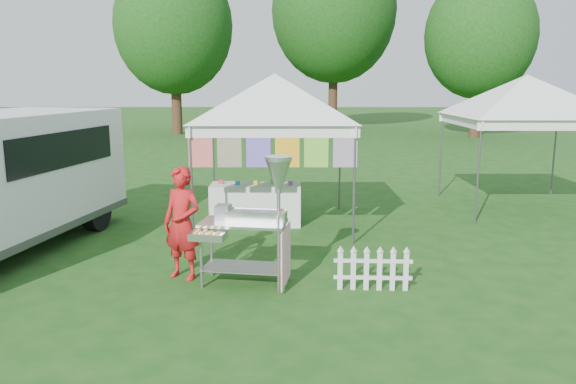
{
  "coord_description": "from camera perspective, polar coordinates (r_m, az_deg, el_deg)",
  "views": [
    {
      "loc": [
        0.29,
        -7.55,
        2.82
      ],
      "look_at": [
        0.27,
        1.27,
        1.1
      ],
      "focal_mm": 35.0,
      "sensor_mm": 36.0,
      "label": 1
    }
  ],
  "objects": [
    {
      "name": "tree_left",
      "position": [
        32.31,
        -11.53,
        16.16
      ],
      "size": [
        6.4,
        6.4,
        9.53
      ],
      "color": "#362513",
      "rests_on": "ground"
    },
    {
      "name": "ground",
      "position": [
        8.06,
        -1.93,
        -9.43
      ],
      "size": [
        120.0,
        120.0,
        0.0
      ],
      "primitive_type": "plane",
      "color": "#174714",
      "rests_on": "ground"
    },
    {
      "name": "display_table",
      "position": [
        11.33,
        -3.3,
        -1.25
      ],
      "size": [
        1.8,
        0.7,
        0.82
      ],
      "primitive_type": "cube",
      "color": "white",
      "rests_on": "ground"
    },
    {
      "name": "tree_mid",
      "position": [
        35.92,
        4.71,
        17.89
      ],
      "size": [
        7.6,
        7.6,
        11.52
      ],
      "color": "#362513",
      "rests_on": "ground"
    },
    {
      "name": "picket_fence",
      "position": [
        7.87,
        8.62,
        -7.86
      ],
      "size": [
        1.08,
        0.07,
        0.56
      ],
      "rotation": [
        0.0,
        0.0,
        -0.05
      ],
      "color": "silver",
      "rests_on": "ground"
    },
    {
      "name": "tree_right",
      "position": [
        31.2,
        18.94,
        14.79
      ],
      "size": [
        5.6,
        5.6,
        8.42
      ],
      "color": "#362513",
      "rests_on": "ground"
    },
    {
      "name": "donut_cart",
      "position": [
        7.79,
        -3.23,
        -1.88
      ],
      "size": [
        1.42,
        0.88,
        1.84
      ],
      "rotation": [
        0.0,
        0.0,
        -0.15
      ],
      "color": "gray",
      "rests_on": "ground"
    },
    {
      "name": "canopy_right",
      "position": [
        13.59,
        23.14,
        10.89
      ],
      "size": [
        4.24,
        4.24,
        3.45
      ],
      "color": "#59595E",
      "rests_on": "ground"
    },
    {
      "name": "vendor",
      "position": [
        8.26,
        -10.71,
        -3.14
      ],
      "size": [
        0.71,
        0.61,
        1.65
      ],
      "primitive_type": "imported",
      "rotation": [
        0.0,
        0.0,
        -0.44
      ],
      "color": "red",
      "rests_on": "ground"
    },
    {
      "name": "canopy_main",
      "position": [
        11.05,
        -1.37,
        11.9
      ],
      "size": [
        4.24,
        4.24,
        3.45
      ],
      "color": "#59595E",
      "rests_on": "ground"
    }
  ]
}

